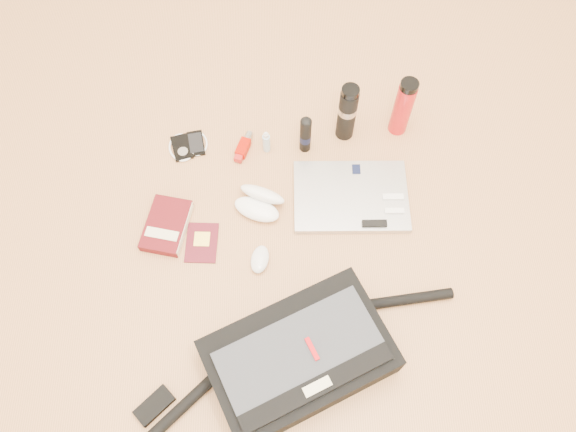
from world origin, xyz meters
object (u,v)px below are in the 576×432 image
at_px(laptop, 351,197).
at_px(thermos_black, 347,112).
at_px(book, 167,226).
at_px(thermos_red, 403,107).
at_px(messenger_bag, 298,357).

distance_m(laptop, thermos_black, 0.28).
xyz_separation_m(book, thermos_red, (0.78, 0.37, 0.10)).
height_order(messenger_bag, book, messenger_bag).
height_order(book, thermos_red, thermos_red).
bearing_deg(thermos_black, messenger_bag, -103.36).
xyz_separation_m(messenger_bag, thermos_black, (0.19, 0.79, 0.06)).
distance_m(messenger_bag, book, 0.60).
relative_size(messenger_bag, thermos_red, 3.85).
xyz_separation_m(messenger_bag, thermos_red, (0.38, 0.81, 0.06)).
relative_size(laptop, thermos_red, 1.55).
height_order(laptop, thermos_black, thermos_black).
bearing_deg(laptop, messenger_bag, -108.96).
bearing_deg(messenger_bag, thermos_black, 51.88).
relative_size(laptop, book, 1.77).
bearing_deg(laptop, thermos_red, 57.67).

